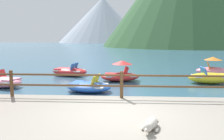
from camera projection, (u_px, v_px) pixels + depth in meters
ground_plane at (124, 51)px, 45.83m from camera, size 200.00×200.00×0.00m
dock_railing at (122, 82)px, 7.68m from camera, size 23.92×0.12×0.95m
dog_resting at (151, 124)px, 5.06m from camera, size 0.50×1.03×0.26m
pedal_boat_0 at (210, 78)px, 12.25m from camera, size 2.34×1.22×0.91m
pedal_boat_1 at (214, 70)px, 14.68m from camera, size 2.55×1.90×1.28m
pedal_boat_2 at (69, 71)px, 14.91m from camera, size 2.69×1.89×0.87m
pedal_boat_3 at (88, 86)px, 10.36m from camera, size 2.34×1.73×0.81m
pedal_boat_5 at (120, 74)px, 12.96m from camera, size 2.41×1.60×1.21m
pedal_boat_6 at (4, 82)px, 11.32m from camera, size 2.39×1.84×0.86m
distant_peak at (103, 20)px, 143.29m from camera, size 57.37×57.37×28.94m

